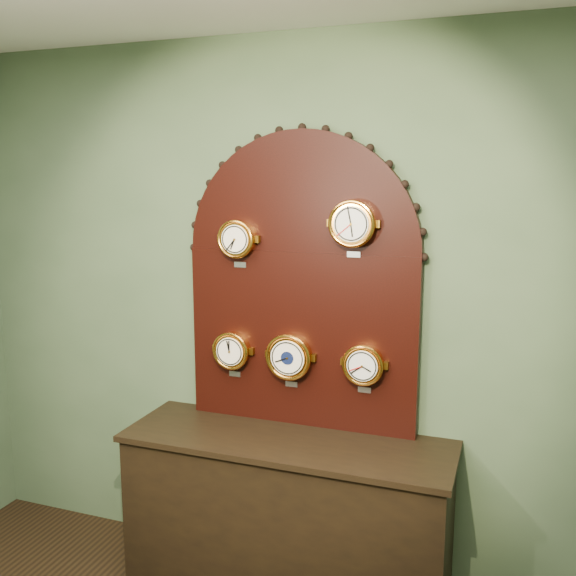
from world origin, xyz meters
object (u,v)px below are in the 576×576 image
at_px(display_board, 302,272).
at_px(shop_counter, 287,519).
at_px(hygrometer, 232,350).
at_px(tide_clock, 364,364).
at_px(barometer, 289,356).
at_px(roman_clock, 237,239).
at_px(arabic_clock, 353,224).

bearing_deg(display_board, shop_counter, -90.00).
distance_m(shop_counter, hygrometer, 0.89).
xyz_separation_m(display_board, tide_clock, (0.34, -0.07, -0.43)).
bearing_deg(hygrometer, shop_counter, -23.13).
bearing_deg(barometer, roman_clock, 179.74).
distance_m(hygrometer, tide_clock, 0.70).
height_order(arabic_clock, hygrometer, arabic_clock).
bearing_deg(hygrometer, display_board, 10.36).
height_order(display_board, arabic_clock, display_board).
relative_size(arabic_clock, hygrometer, 1.09).
height_order(display_board, roman_clock, display_board).
bearing_deg(display_board, roman_clock, -168.44).
distance_m(display_board, barometer, 0.43).
height_order(roman_clock, hygrometer, roman_clock).
bearing_deg(shop_counter, roman_clock, 154.39).
height_order(roman_clock, barometer, roman_clock).
distance_m(arabic_clock, hygrometer, 0.93).
height_order(display_board, hygrometer, display_board).
relative_size(display_board, roman_clock, 6.15).
xyz_separation_m(shop_counter, arabic_clock, (0.28, 0.15, 1.48)).
bearing_deg(arabic_clock, display_board, 166.43).
bearing_deg(arabic_clock, roman_clock, 179.92).
distance_m(display_board, arabic_clock, 0.38).
xyz_separation_m(shop_counter, display_board, (0.00, 0.22, 1.23)).
relative_size(hygrometer, tide_clock, 0.98).
xyz_separation_m(shop_counter, hygrometer, (-0.36, 0.15, 0.80)).
height_order(shop_counter, display_board, display_board).
bearing_deg(display_board, hygrometer, -169.64).
xyz_separation_m(roman_clock, tide_clock, (0.66, -0.00, -0.59)).
bearing_deg(roman_clock, arabic_clock, -0.08).
distance_m(shop_counter, arabic_clock, 1.52).
distance_m(arabic_clock, tide_clock, 0.69).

